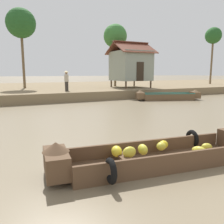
% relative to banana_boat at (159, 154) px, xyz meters
% --- Properties ---
extents(ground_plane, '(300.00, 300.00, 0.00)m').
position_rel_banana_boat_xyz_m(ground_plane, '(0.78, 5.99, -0.26)').
color(ground_plane, '#7A6B51').
extents(riverbank_strip, '(160.00, 20.00, 0.73)m').
position_rel_banana_boat_xyz_m(riverbank_strip, '(0.78, 22.73, 0.10)').
color(riverbank_strip, '#7F6B4C').
rests_on(riverbank_strip, ground).
extents(banana_boat, '(5.47, 1.76, 0.81)m').
position_rel_banana_boat_xyz_m(banana_boat, '(0.00, 0.00, 0.00)').
color(banana_boat, brown).
rests_on(banana_boat, ground).
extents(fishing_skiff_distant, '(5.27, 2.69, 0.84)m').
position_rel_banana_boat_xyz_m(fishing_skiff_distant, '(9.28, 10.78, 0.02)').
color(fishing_skiff_distant, brown).
rests_on(fishing_skiff_distant, ground).
extents(stilt_house_mid_right, '(3.96, 3.98, 4.56)m').
position_rel_banana_boat_xyz_m(stilt_house_mid_right, '(9.12, 16.48, 2.69)').
color(stilt_house_mid_right, '#4C3826').
rests_on(stilt_house_mid_right, riverbank_strip).
extents(palm_tree_near, '(2.76, 2.76, 7.47)m').
position_rel_banana_boat_xyz_m(palm_tree_near, '(-0.74, 20.18, 6.51)').
color(palm_tree_near, brown).
rests_on(palm_tree_near, riverbank_strip).
extents(palm_tree_mid, '(2.10, 2.10, 7.32)m').
position_rel_banana_boat_xyz_m(palm_tree_mid, '(22.63, 18.13, 6.62)').
color(palm_tree_mid, brown).
rests_on(palm_tree_mid, riverbank_strip).
extents(palm_tree_far, '(2.53, 2.53, 6.66)m').
position_rel_banana_boat_xyz_m(palm_tree_far, '(8.68, 19.03, 5.81)').
color(palm_tree_far, brown).
rests_on(palm_tree_far, riverbank_strip).
extents(vendor_person, '(0.44, 0.44, 1.66)m').
position_rel_banana_boat_xyz_m(vendor_person, '(1.90, 14.64, 1.39)').
color(vendor_person, '#332D28').
rests_on(vendor_person, riverbank_strip).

